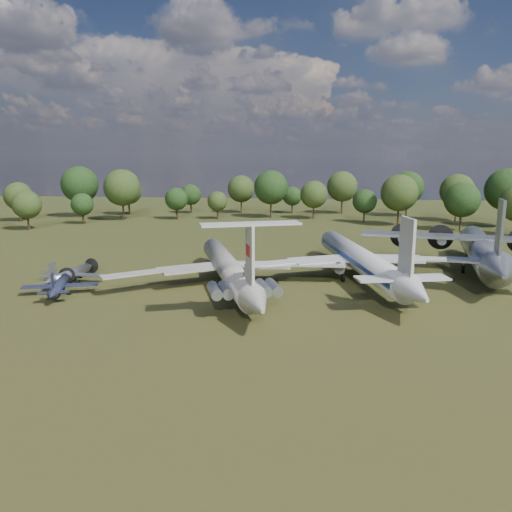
# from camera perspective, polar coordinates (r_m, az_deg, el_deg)

# --- Properties ---
(ground) EXTENTS (300.00, 300.00, 0.00)m
(ground) POSITION_cam_1_polar(r_m,az_deg,el_deg) (74.54, -4.15, -3.23)
(ground) COLOR #243C14
(ground) RESTS_ON ground
(il62_airliner) EXTENTS (48.47, 55.11, 4.52)m
(il62_airliner) POSITION_cam_1_polar(r_m,az_deg,el_deg) (71.99, -3.20, -1.89)
(il62_airliner) COLOR #B7B7B3
(il62_airliner) RESTS_ON ground
(tu104_jet) EXTENTS (47.07, 56.47, 4.96)m
(tu104_jet) POSITION_cam_1_polar(r_m,az_deg,el_deg) (78.22, 11.79, -0.87)
(tu104_jet) COLOR silver
(tu104_jet) RESTS_ON ground
(an12_transport) EXTENTS (46.17, 49.81, 5.71)m
(an12_transport) POSITION_cam_1_polar(r_m,az_deg,el_deg) (89.01, 24.39, 0.07)
(an12_transport) COLOR #97999E
(an12_transport) RESTS_ON ground
(small_prop_west) EXTENTS (13.69, 16.05, 2.00)m
(small_prop_west) POSITION_cam_1_polar(r_m,az_deg,el_deg) (73.64, -21.53, -3.39)
(small_prop_west) COLOR black
(small_prop_west) RESTS_ON ground
(small_prop_northwest) EXTENTS (11.37, 14.65, 2.01)m
(small_prop_northwest) POSITION_cam_1_polar(r_m,az_deg,el_deg) (80.13, -20.43, -2.15)
(small_prop_northwest) COLOR #A0A3A8
(small_prop_northwest) RESTS_ON ground
(person_on_il62) EXTENTS (0.75, 0.65, 1.74)m
(person_on_il62) POSITION_cam_1_polar(r_m,az_deg,el_deg) (59.13, -1.26, -1.71)
(person_on_il62) COLOR olive
(person_on_il62) RESTS_ON il62_airliner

